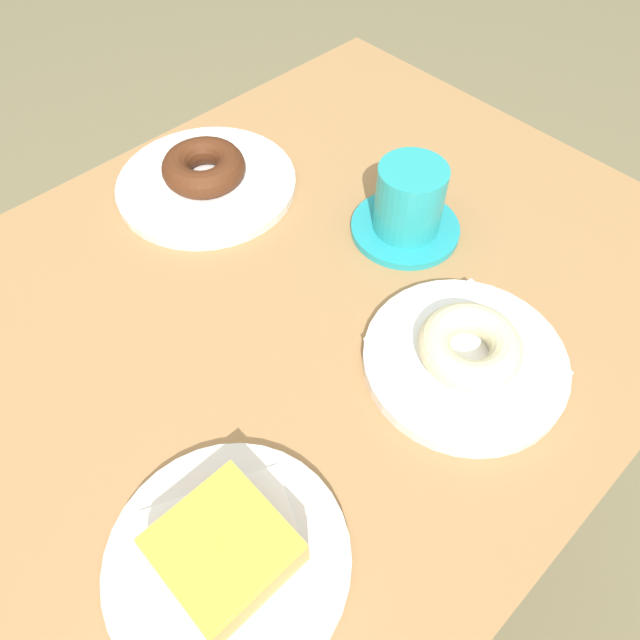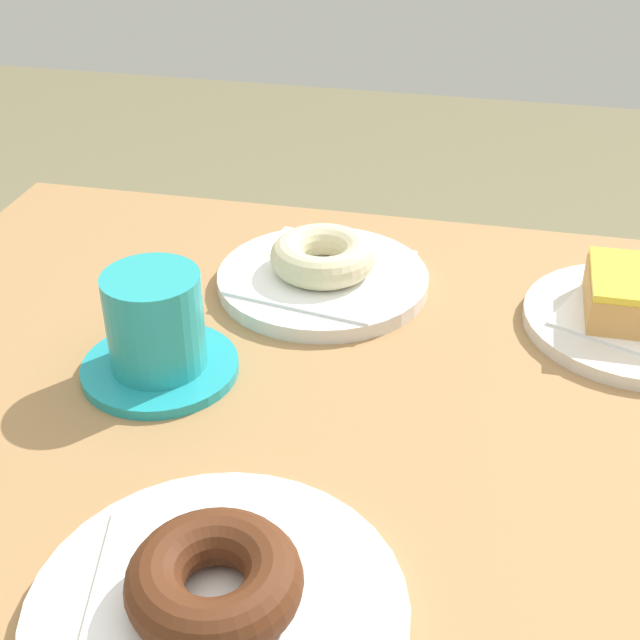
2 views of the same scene
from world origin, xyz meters
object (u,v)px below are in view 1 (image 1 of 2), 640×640
Objects in this scene: donut_sugar_ring at (470,346)px; coffee_cup at (409,205)px; plate_sugar_ring at (464,361)px; donut_chocolate_ring at (204,167)px; plate_glazed_square at (228,560)px; donut_glazed_square at (224,549)px; plate_chocolate_ring at (207,184)px.

coffee_cup is at bearing 58.95° from donut_sugar_ring.
plate_sugar_ring is at bearing -121.05° from coffee_cup.
donut_chocolate_ring is 0.27m from coffee_cup.
plate_glazed_square is at bearing 177.61° from donut_sugar_ring.
coffee_cup reaches higher than plate_sugar_ring.
donut_glazed_square reaches higher than donut_sugar_ring.
plate_sugar_ring is 0.03m from donut_sugar_ring.
plate_chocolate_ring is 2.26× the size of donut_sugar_ring.
plate_chocolate_ring is 1.15× the size of plate_glazed_square.
donut_sugar_ring is at bearing -121.05° from coffee_cup.
plate_glazed_square is 2.13× the size of donut_glazed_square.
plate_sugar_ring is 0.20m from coffee_cup.
donut_glazed_square is (0.00, 0.00, 0.03)m from plate_glazed_square.
coffee_cup is (0.10, 0.17, 0.03)m from plate_sugar_ring.
donut_glazed_square is at bearing 177.61° from plate_sugar_ring.
plate_sugar_ring is at bearing 0.00° from donut_sugar_ring.
plate_sugar_ring is (0.02, -0.40, 0.00)m from plate_chocolate_ring.
plate_glazed_square is at bearing -158.21° from coffee_cup.
donut_glazed_square reaches higher than donut_chocolate_ring.
plate_chocolate_ring is 0.48m from plate_glazed_square.
coffee_cup reaches higher than donut_sugar_ring.
donut_glazed_square is (-0.27, -0.39, 0.03)m from plate_chocolate_ring.
donut_chocolate_ring is 0.52× the size of plate_glazed_square.
donut_glazed_square is 0.30m from plate_sugar_ring.
coffee_cup is at bearing 58.95° from plate_sugar_ring.
donut_glazed_square is at bearing -158.21° from coffee_cup.
coffee_cup is (0.40, 0.16, 0.01)m from donut_glazed_square.
donut_sugar_ring reaches higher than plate_sugar_ring.
plate_chocolate_ring is 1.12× the size of plate_sugar_ring.
plate_glazed_square is 0.30m from donut_sugar_ring.
plate_glazed_square is at bearing -116.57° from donut_glazed_square.
donut_chocolate_ring and donut_sugar_ring have the same top height.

